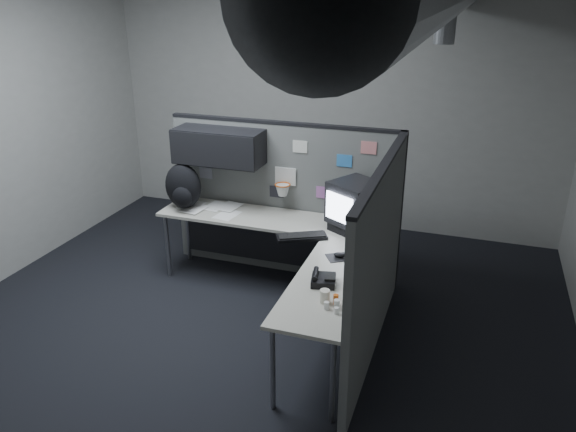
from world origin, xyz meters
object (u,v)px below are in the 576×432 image
at_px(desk, 286,243).
at_px(phone, 323,279).
at_px(keyboard, 302,237).
at_px(backpack, 183,187).
at_px(monitor, 356,206).

bearing_deg(desk, phone, -54.76).
bearing_deg(keyboard, backpack, -176.54).
relative_size(keyboard, phone, 2.05).
relative_size(monitor, phone, 2.42).
distance_m(desk, backpack, 1.26).
distance_m(keyboard, backpack, 1.43).
xyz_separation_m(desk, monitor, (0.60, 0.25, 0.36)).
height_order(desk, keyboard, keyboard).
distance_m(monitor, backpack, 1.79).
bearing_deg(desk, backpack, 168.95).
bearing_deg(backpack, keyboard, -17.69).
distance_m(monitor, keyboard, 0.58).
height_order(keyboard, phone, phone).
bearing_deg(monitor, keyboard, -154.12).
height_order(monitor, phone, monitor).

